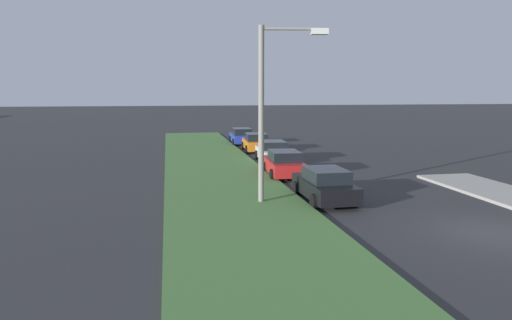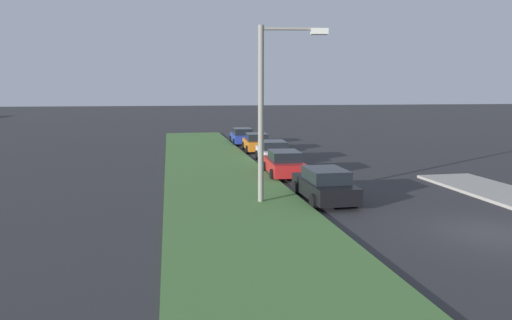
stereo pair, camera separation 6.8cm
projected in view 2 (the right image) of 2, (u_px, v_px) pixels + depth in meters
name	position (u px, v px, depth m)	size (l,w,h in m)	color
ground	(493.00, 233.00, 15.73)	(300.00, 300.00, 0.00)	#2D2D30
grass_median	(223.00, 184.00, 23.94)	(60.00, 6.00, 0.12)	#477238
parked_car_black	(324.00, 185.00, 20.35)	(4.31, 2.04, 1.47)	black
parked_car_red	(284.00, 164.00, 26.40)	(4.39, 2.20, 1.47)	red
parked_car_white	(273.00, 152.00, 31.71)	(4.38, 2.18, 1.47)	silver
parked_car_orange	(256.00, 142.00, 37.42)	(4.38, 2.18, 1.47)	orange
parked_car_blue	(242.00, 136.00, 42.70)	(4.34, 2.09, 1.47)	#23389E
streetlight	(269.00, 102.00, 19.26)	(0.73, 2.86, 7.50)	gray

